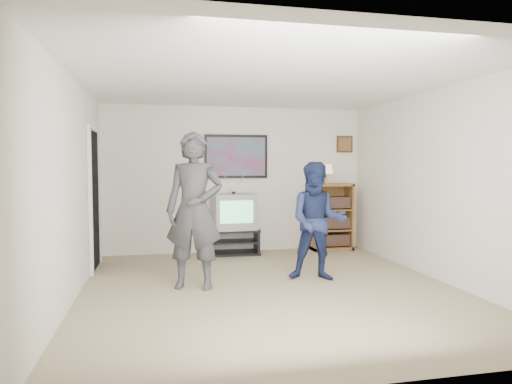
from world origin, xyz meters
name	(u,v)px	position (x,y,z in m)	size (l,w,h in m)	color
room_shell	(264,185)	(0.00, 0.35, 1.25)	(4.51, 5.00, 2.51)	#7B664E
media_stand	(233,241)	(-0.09, 2.23, 0.21)	(0.88, 0.51, 0.43)	black
crt_television	(234,211)	(-0.08, 2.23, 0.73)	(0.70, 0.59, 0.59)	gray
bookshelf	(331,217)	(1.67, 2.28, 0.59)	(0.71, 0.41, 1.17)	brown
table_lamp	(327,174)	(1.58, 2.26, 1.34)	(0.22, 0.22, 0.34)	#F6EDBA
person_tall	(194,210)	(-0.90, 0.25, 0.96)	(0.70, 0.46, 1.91)	#38383B
person_short	(317,221)	(0.71, 0.31, 0.77)	(0.75, 0.59, 1.55)	#1B244B
controller_left	(190,189)	(-0.93, 0.45, 1.20)	(0.04, 0.13, 0.04)	white
controller_right	(307,194)	(0.66, 0.59, 1.12)	(0.04, 0.12, 0.04)	white
poster	(236,157)	(0.00, 2.48, 1.65)	(1.10, 0.03, 0.75)	black
air_vent	(204,139)	(-0.55, 2.48, 1.95)	(0.28, 0.02, 0.14)	white
small_picture	(345,144)	(2.00, 2.48, 1.88)	(0.30, 0.03, 0.30)	black
doorway	(94,200)	(-2.23, 1.60, 1.00)	(0.03, 0.85, 2.00)	black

